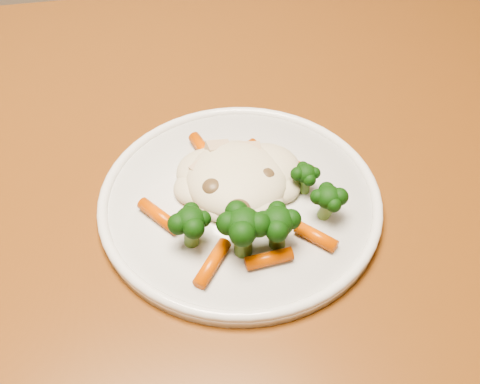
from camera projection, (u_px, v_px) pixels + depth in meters
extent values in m
cube|color=brown|center=(328.00, 215.00, 0.59)|extent=(1.31, 0.88, 0.04)
cylinder|color=white|center=(240.00, 202.00, 0.57)|extent=(0.26, 0.26, 0.01)
ellipsoid|color=beige|center=(237.00, 171.00, 0.56)|extent=(0.11, 0.10, 0.04)
ellipsoid|color=black|center=(191.00, 229.00, 0.51)|extent=(0.04, 0.04, 0.04)
ellipsoid|color=black|center=(243.00, 234.00, 0.51)|extent=(0.05, 0.05, 0.05)
ellipsoid|color=black|center=(277.00, 231.00, 0.51)|extent=(0.05, 0.05, 0.04)
ellipsoid|color=black|center=(327.00, 205.00, 0.54)|extent=(0.04, 0.04, 0.03)
ellipsoid|color=black|center=(305.00, 180.00, 0.56)|extent=(0.03, 0.03, 0.03)
cylinder|color=#E55A05|center=(203.00, 149.00, 0.60)|extent=(0.02, 0.04, 0.01)
cylinder|color=#E55A05|center=(242.00, 152.00, 0.60)|extent=(0.04, 0.03, 0.01)
cylinder|color=#E55A05|center=(289.00, 164.00, 0.59)|extent=(0.05, 0.04, 0.01)
cylinder|color=#E55A05|center=(160.00, 216.00, 0.54)|extent=(0.04, 0.05, 0.01)
cylinder|color=#E55A05|center=(212.00, 263.00, 0.51)|extent=(0.04, 0.05, 0.01)
cylinder|color=#E55A05|center=(269.00, 259.00, 0.51)|extent=(0.04, 0.02, 0.01)
cylinder|color=#E55A05|center=(316.00, 236.00, 0.53)|extent=(0.04, 0.04, 0.01)
ellipsoid|color=brown|center=(253.00, 173.00, 0.56)|extent=(0.03, 0.03, 0.02)
ellipsoid|color=brown|center=(265.00, 176.00, 0.56)|extent=(0.02, 0.02, 0.02)
ellipsoid|color=brown|center=(214.00, 188.00, 0.55)|extent=(0.02, 0.02, 0.02)
ellipsoid|color=brown|center=(239.00, 210.00, 0.53)|extent=(0.02, 0.02, 0.02)
ellipsoid|color=brown|center=(250.00, 170.00, 0.56)|extent=(0.02, 0.02, 0.02)
cube|color=#D5B68E|center=(218.00, 150.00, 0.58)|extent=(0.02, 0.02, 0.01)
cube|color=#D5B68E|center=(249.00, 150.00, 0.58)|extent=(0.02, 0.02, 0.01)
cube|color=#D5B68E|center=(199.00, 168.00, 0.57)|extent=(0.02, 0.02, 0.01)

